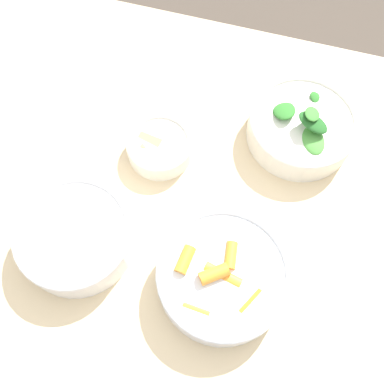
# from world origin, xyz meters

# --- Properties ---
(ground_plane) EXTENTS (10.00, 10.00, 0.00)m
(ground_plane) POSITION_xyz_m (0.00, 0.00, 0.00)
(ground_plane) COLOR #4C4238
(dining_table) EXTENTS (1.26, 0.81, 0.76)m
(dining_table) POSITION_xyz_m (0.00, 0.00, 0.64)
(dining_table) COLOR beige
(dining_table) RESTS_ON ground_plane
(bowl_carrots) EXTENTS (0.20, 0.20, 0.07)m
(bowl_carrots) POSITION_xyz_m (-0.01, 0.12, 0.79)
(bowl_carrots) COLOR silver
(bowl_carrots) RESTS_ON dining_table
(bowl_greens) EXTENTS (0.19, 0.19, 0.09)m
(bowl_greens) POSITION_xyz_m (-0.08, -0.18, 0.79)
(bowl_greens) COLOR silver
(bowl_greens) RESTS_ON dining_table
(bowl_beans_hotdog) EXTENTS (0.18, 0.18, 0.06)m
(bowl_beans_hotdog) POSITION_xyz_m (0.22, 0.12, 0.79)
(bowl_beans_hotdog) COLOR white
(bowl_beans_hotdog) RESTS_ON dining_table
(bowl_cookies) EXTENTS (0.12, 0.12, 0.04)m
(bowl_cookies) POSITION_xyz_m (0.15, -0.08, 0.78)
(bowl_cookies) COLOR silver
(bowl_cookies) RESTS_ON dining_table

